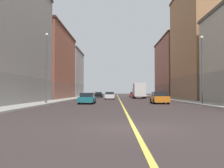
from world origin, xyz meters
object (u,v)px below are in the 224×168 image
(car_red, at_px, (133,95))
(car_white, at_px, (110,96))
(street_lamp_left_near, at_px, (202,63))
(car_teal, at_px, (87,98))
(building_left_mid, at_px, (211,43))
(car_orange, at_px, (159,98))
(building_right_distant, at_px, (62,74))
(street_lamp_right_near, at_px, (47,61))
(car_black, at_px, (99,95))
(box_truck, at_px, (139,91))
(building_left_far, at_px, (182,68))
(building_right_midblock, at_px, (41,64))

(car_red, height_order, car_white, car_white)
(street_lamp_left_near, distance_m, car_teal, 13.47)
(building_left_mid, distance_m, car_orange, 20.86)
(building_right_distant, relative_size, street_lamp_right_near, 2.11)
(car_white, bearing_deg, car_teal, -96.35)
(car_black, xyz_separation_m, car_teal, (0.74, -33.96, -0.01))
(street_lamp_left_near, distance_m, box_truck, 28.90)
(building_left_mid, distance_m, car_red, 30.34)
(building_left_far, relative_size, building_right_midblock, 0.93)
(street_lamp_right_near, distance_m, car_orange, 13.82)
(car_teal, height_order, car_orange, car_orange)
(building_left_mid, bearing_deg, car_orange, -127.33)
(car_red, relative_size, car_white, 1.09)
(building_left_far, relative_size, box_truck, 2.96)
(car_black, relative_size, car_orange, 1.01)
(building_right_midblock, xyz_separation_m, box_truck, (20.10, 2.40, -5.29))
(building_right_distant, bearing_deg, box_truck, -43.01)
(building_left_mid, relative_size, building_right_distant, 1.16)
(building_right_midblock, height_order, building_right_distant, building_right_midblock)
(building_left_far, distance_m, street_lamp_left_near, 40.08)
(building_left_mid, xyz_separation_m, car_white, (-17.68, 4.57, -9.11))
(street_lamp_right_near, xyz_separation_m, car_red, (12.64, 42.81, -4.27))
(building_right_midblock, distance_m, car_white, 15.80)
(building_right_midblock, height_order, box_truck, building_right_midblock)
(car_black, bearing_deg, building_right_midblock, -136.68)
(car_black, bearing_deg, box_truck, -41.77)
(car_black, bearing_deg, street_lamp_right_near, -96.24)
(car_white, bearing_deg, street_lamp_left_near, -65.16)
(building_left_far, relative_size, street_lamp_right_near, 2.69)
(street_lamp_left_near, relative_size, box_truck, 1.01)
(building_right_midblock, bearing_deg, building_left_far, 22.73)
(building_left_far, relative_size, car_orange, 5.31)
(building_right_distant, height_order, car_red, building_right_distant)
(building_right_distant, height_order, box_truck, building_right_distant)
(building_right_distant, distance_m, car_black, 16.47)
(car_black, distance_m, car_teal, 33.97)
(building_left_mid, xyz_separation_m, street_lamp_left_near, (-7.27, -17.92, -5.21))
(building_left_far, distance_m, car_white, 25.29)
(building_left_mid, height_order, building_right_distant, building_left_mid)
(building_right_distant, bearing_deg, car_black, -43.98)
(street_lamp_right_near, height_order, box_truck, street_lamp_right_near)
(street_lamp_left_near, xyz_separation_m, street_lamp_right_near, (-17.20, 1.52, 0.36))
(building_left_far, height_order, car_red, building_left_far)
(building_right_midblock, relative_size, street_lamp_left_near, 3.15)
(building_left_far, bearing_deg, building_right_midblock, -157.27)
(street_lamp_left_near, height_order, box_truck, street_lamp_left_near)
(building_right_distant, distance_m, box_truck, 27.90)
(car_black, bearing_deg, car_red, 41.70)
(building_right_distant, relative_size, car_teal, 3.98)
(car_red, relative_size, car_orange, 1.12)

